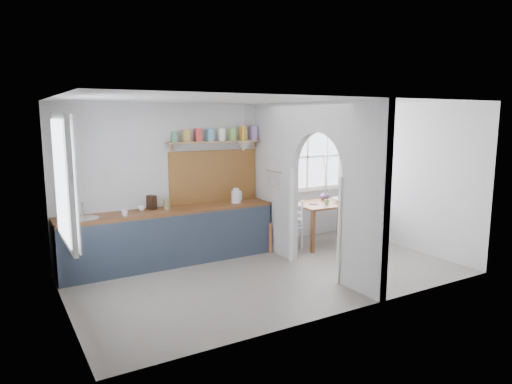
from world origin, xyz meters
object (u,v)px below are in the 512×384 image
chair_right (367,217)px  vase (325,195)px  chair_left (287,225)px  kettle (236,196)px  dining_table (327,223)px

chair_right → vase: (-0.84, 0.28, 0.46)m
vase → chair_left: bearing=-169.1°
chair_left → vase: 1.11m
chair_right → vase: vase is taller
chair_right → kettle: size_ratio=3.29×
dining_table → kettle: bearing=172.1°
chair_left → kettle: bearing=-122.3°
chair_left → chair_right: bearing=72.7°
dining_table → kettle: 1.90m
chair_left → chair_right: (1.84, -0.09, -0.03)m
chair_right → kettle: bearing=84.1°
dining_table → chair_right: (0.96, -0.05, 0.03)m
chair_left → chair_right: chair_left is taller
chair_right → kettle: 2.81m
kettle → vase: kettle is taller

